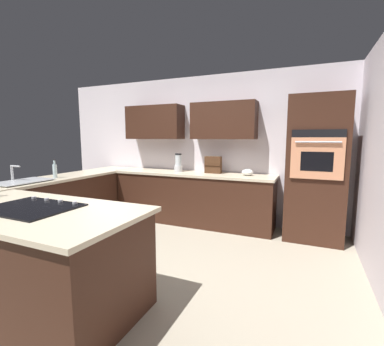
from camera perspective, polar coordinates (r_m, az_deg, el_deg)
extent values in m
plane|color=#9E937F|center=(3.44, -10.30, -18.59)|extent=(14.00, 14.00, 0.00)
cube|color=silver|center=(4.98, 2.94, 5.09)|extent=(6.00, 0.10, 2.60)
cube|color=#381E14|center=(4.65, 6.71, 10.94)|extent=(1.10, 0.34, 0.61)
cube|color=#381E14|center=(5.20, -7.93, 10.55)|extent=(1.10, 0.34, 0.61)
cube|color=#381E14|center=(4.78, 0.13, -5.53)|extent=(2.80, 0.60, 0.86)
cube|color=beige|center=(4.70, 0.13, -0.18)|extent=(2.84, 0.64, 0.04)
cube|color=#381E14|center=(4.85, -24.92, -6.05)|extent=(0.60, 2.90, 0.86)
cube|color=beige|center=(4.77, -25.22, -0.78)|extent=(0.64, 2.94, 0.04)
cube|color=#381E14|center=(2.87, -30.37, -15.59)|extent=(1.93, 0.94, 0.86)
cube|color=beige|center=(2.74, -30.99, -6.84)|extent=(2.01, 1.02, 0.04)
cube|color=#381E14|center=(4.30, 24.72, 0.70)|extent=(0.80, 0.60, 2.10)
cube|color=tan|center=(3.97, 24.94, 2.81)|extent=(0.66, 0.03, 0.56)
cube|color=black|center=(3.96, 24.92, 2.22)|extent=(0.40, 0.01, 0.26)
cube|color=black|center=(3.96, 25.21, 7.57)|extent=(0.66, 0.02, 0.11)
cylinder|color=silver|center=(3.93, 25.13, 5.97)|extent=(0.56, 0.02, 0.02)
cube|color=#515456|center=(4.43, -30.50, -1.32)|extent=(0.40, 0.30, 0.02)
cube|color=#515456|center=(4.25, -34.19, -1.92)|extent=(0.40, 0.30, 0.02)
cube|color=#B7BABF|center=(4.34, -32.31, -1.50)|extent=(0.46, 0.70, 0.01)
cylinder|color=#B7BABF|center=(4.49, -33.83, -0.14)|extent=(0.03, 0.03, 0.22)
cylinder|color=#B7BABF|center=(4.41, -33.37, 1.22)|extent=(0.18, 0.02, 0.02)
cube|color=black|center=(2.73, -31.03, -6.29)|extent=(0.76, 0.56, 0.01)
cylinder|color=#B2B2B7|center=(2.66, -23.60, -5.80)|extent=(0.04, 0.04, 0.02)
cylinder|color=#B2B2B7|center=(2.79, -26.13, -5.33)|extent=(0.04, 0.04, 0.02)
cylinder|color=#B2B2B7|center=(2.93, -28.42, -4.90)|extent=(0.04, 0.04, 0.02)
cylinder|color=#B2B2B7|center=(3.07, -30.51, -4.50)|extent=(0.04, 0.04, 0.02)
cylinder|color=silver|center=(4.86, -2.90, 0.95)|extent=(0.15, 0.15, 0.11)
cylinder|color=silver|center=(4.84, -2.91, 2.73)|extent=(0.11, 0.11, 0.19)
cylinder|color=black|center=(4.84, -2.92, 4.01)|extent=(0.12, 0.12, 0.03)
ellipsoid|color=white|center=(4.45, 11.67, 0.15)|extent=(0.19, 0.19, 0.10)
cube|color=#472B19|center=(4.63, 4.51, 1.74)|extent=(0.28, 0.10, 0.29)
cube|color=#472B19|center=(4.58, 4.28, 1.67)|extent=(0.27, 0.02, 0.02)
cylinder|color=silver|center=(4.57, -27.07, 0.34)|extent=(0.06, 0.06, 0.21)
cylinder|color=silver|center=(4.56, -27.17, 2.02)|extent=(0.03, 0.03, 0.06)
cylinder|color=black|center=(4.55, -27.20, 2.52)|extent=(0.03, 0.03, 0.02)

